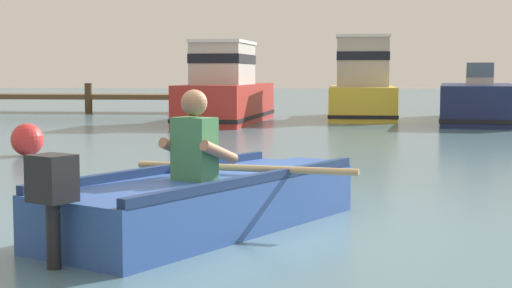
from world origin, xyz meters
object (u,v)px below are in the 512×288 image
object	(u,v)px
moored_boat_red	(226,92)
moored_boat_navy	(478,104)
rowboat_with_person	(211,199)
mooring_buoy	(27,140)
moored_boat_yellow	(362,89)

from	to	relation	value
moored_boat_red	moored_boat_navy	bearing A→B (deg)	8.81
moored_boat_red	moored_boat_navy	distance (m)	6.84
rowboat_with_person	moored_boat_red	xyz separation A→B (m)	(-1.88, 14.17, 0.55)
moored_boat_navy	mooring_buoy	xyz separation A→B (m)	(-8.74, -9.70, -0.22)
rowboat_with_person	moored_boat_red	bearing A→B (deg)	97.54
moored_boat_red	mooring_buoy	world-z (taller)	moored_boat_red
rowboat_with_person	moored_boat_yellow	distance (m)	16.35
rowboat_with_person	moored_boat_yellow	xyz separation A→B (m)	(1.78, 16.24, 0.62)
moored_boat_red	moored_boat_yellow	size ratio (longest dim) A/B	1.23
mooring_buoy	moored_boat_navy	bearing A→B (deg)	47.99
moored_boat_red	moored_boat_navy	xyz separation A→B (m)	(6.75, 1.05, -0.32)
moored_boat_yellow	moored_boat_navy	xyz separation A→B (m)	(3.10, -1.02, -0.39)
moored_boat_red	moored_boat_yellow	bearing A→B (deg)	29.51
moored_boat_yellow	mooring_buoy	size ratio (longest dim) A/B	8.71
moored_boat_red	mooring_buoy	distance (m)	8.90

